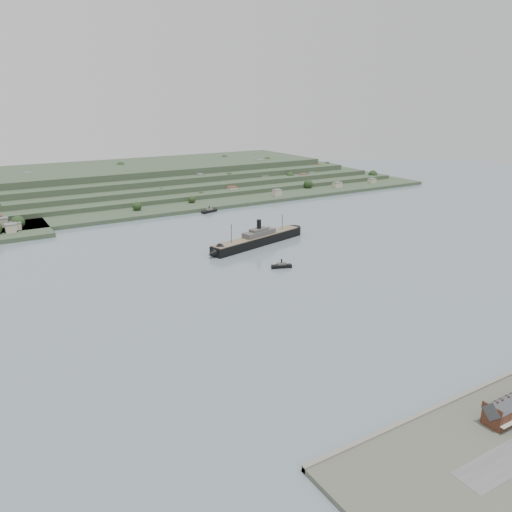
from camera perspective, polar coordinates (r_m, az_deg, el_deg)
ground at (r=345.44m, az=5.46°, el=-2.80°), size 1400.00×1400.00×0.00m
far_peninsula at (r=697.06m, az=-12.30°, el=8.37°), size 760.00×309.00×30.00m
steamship at (r=422.45m, az=-0.10°, el=1.82°), size 106.90×37.96×26.07m
tugboat at (r=368.73m, az=2.93°, el=-1.12°), size 15.66×8.99×6.84m
ferry_west at (r=499.59m, az=-25.56°, el=2.17°), size 16.39×8.99×5.93m
ferry_east at (r=548.97m, az=-5.36°, el=5.16°), size 20.10×11.19×7.27m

